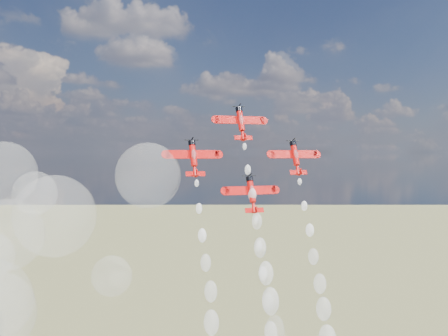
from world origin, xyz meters
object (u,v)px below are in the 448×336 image
plane_lead (241,123)px  plane_right (295,157)px  plane_left (193,157)px  plane_slot (252,193)px

plane_lead → plane_right: plane_lead is taller
plane_lead → plane_left: size_ratio=1.00×
plane_left → plane_slot: size_ratio=1.00×
plane_right → plane_left: bearing=180.0°
plane_lead → plane_right: size_ratio=1.00×
plane_left → plane_slot: plane_left is taller
plane_slot → plane_right: bearing=15.2°
plane_left → plane_right: bearing=0.0°
plane_left → plane_slot: (14.09, -3.82, -9.10)m
plane_left → plane_slot: 17.20m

